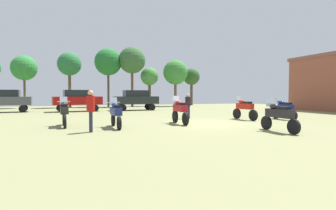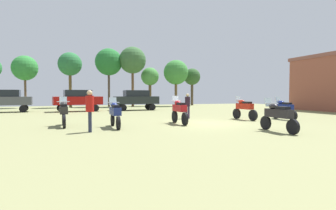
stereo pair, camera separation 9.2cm
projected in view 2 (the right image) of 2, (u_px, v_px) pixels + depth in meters
The scene contains 19 objects.
ground_plane at pixel (204, 124), 14.57m from camera, with size 44.00×52.00×0.02m.
motorcycle_1 at pixel (64, 112), 13.15m from camera, with size 0.62×2.14×1.48m.
motorcycle_2 at pixel (179, 110), 14.29m from camera, with size 0.62×2.18×1.51m.
motorcycle_4 at pixel (278, 115), 11.26m from camera, with size 0.62×2.22×1.45m.
motorcycle_5 at pixel (115, 113), 12.68m from camera, with size 0.62×2.25×1.45m.
motorcycle_6 at pixel (244, 108), 16.64m from camera, with size 0.63×2.13×1.50m.
motorcycle_7 at pixel (284, 108), 16.80m from camera, with size 0.62×2.08×1.45m.
car_1 at pixel (5, 99), 23.47m from camera, with size 4.44×2.17×2.00m.
car_2 at pixel (78, 99), 24.64m from camera, with size 4.51×2.39×2.00m.
car_3 at pixel (136, 99), 26.54m from camera, with size 4.38×1.99×2.00m.
person_1 at pixel (90, 108), 11.18m from camera, with size 0.34×0.34×1.78m.
person_2 at pixel (188, 104), 17.46m from camera, with size 0.48×0.48×1.65m.
tree_1 at pixel (109, 62), 33.93m from camera, with size 3.45×3.45×7.47m.
tree_2 at pixel (133, 61), 34.08m from camera, with size 3.44×3.44×7.71m.
tree_3 at pixel (25, 68), 30.82m from camera, with size 2.89×2.89×6.11m.
tree_4 at pixel (70, 65), 31.91m from camera, with size 2.80×2.80×6.65m.
tree_5 at pixel (192, 77), 38.12m from camera, with size 2.38×2.38×5.32m.
tree_6 at pixel (176, 73), 35.78m from camera, with size 3.32×3.32×6.23m.
tree_8 at pixel (150, 77), 35.75m from camera, with size 2.41×2.41×5.21m.
Camera 2 is at (-6.54, -13.10, 1.63)m, focal length 28.29 mm.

